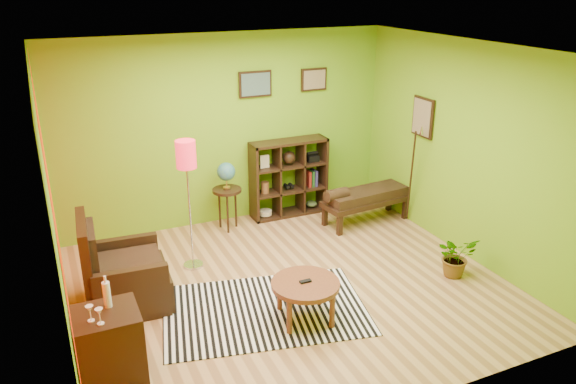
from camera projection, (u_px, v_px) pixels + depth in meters
name	position (u px, v px, depth m)	size (l,w,h in m)	color
ground	(290.00, 286.00, 6.80)	(5.00, 5.00, 0.00)	tan
room_shell	(282.00, 144.00, 6.13)	(5.04, 4.54, 2.82)	#6DAB19
zebra_rug	(265.00, 310.00, 6.31)	(2.25, 1.47, 0.01)	white
coffee_table	(305.00, 287.00, 6.03)	(0.74, 0.74, 0.48)	brown
armchair	(121.00, 278.00, 6.33)	(0.96, 0.96, 1.09)	black
side_cabinet	(109.00, 345.00, 5.14)	(0.59, 0.54, 1.01)	black
floor_lamp	(187.00, 166.00, 6.79)	(0.25, 0.25, 1.69)	silver
globe_table	(226.00, 179.00, 8.07)	(0.42, 0.42, 1.03)	black
cube_shelf	(290.00, 178.00, 8.66)	(1.20, 0.35, 1.20)	black
bench	(364.00, 197.00, 8.42)	(1.43, 0.61, 0.64)	black
potted_plant	(455.00, 260.00, 6.99)	(0.48, 0.53, 0.42)	#26661E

